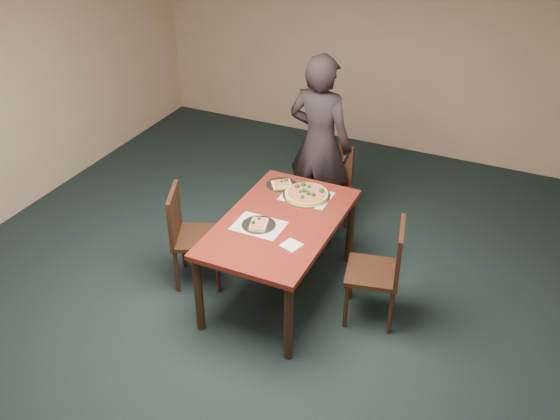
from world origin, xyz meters
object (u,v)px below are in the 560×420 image
at_px(chair_far, 327,183).
at_px(pizza_pan, 307,194).
at_px(chair_left, 189,231).
at_px(slice_plate_near, 259,224).
at_px(dining_table, 280,230).
at_px(chair_right, 383,267).
at_px(diner, 320,144).
at_px(slice_plate_far, 282,184).

relative_size(chair_far, pizza_pan, 2.18).
bearing_deg(chair_left, slice_plate_near, -111.78).
bearing_deg(chair_far, dining_table, -82.44).
height_order(chair_right, diner, diner).
xyz_separation_m(chair_right, slice_plate_near, (-1.00, -0.20, 0.25)).
distance_m(chair_far, diner, 0.40).
bearing_deg(chair_far, slice_plate_far, -102.88).
bearing_deg(chair_far, chair_left, -114.20).
bearing_deg(dining_table, pizza_pan, 84.01).
distance_m(chair_far, chair_left, 1.51).
relative_size(chair_far, chair_left, 1.00).
height_order(dining_table, pizza_pan, pizza_pan).
height_order(chair_left, slice_plate_near, chair_left).
bearing_deg(dining_table, chair_right, 3.26).
height_order(pizza_pan, slice_plate_far, pizza_pan).
relative_size(pizza_pan, slice_plate_near, 1.49).
xyz_separation_m(chair_left, slice_plate_far, (0.57, 0.69, 0.25)).
distance_m(dining_table, pizza_pan, 0.47).
distance_m(diner, slice_plate_near, 1.33).
xyz_separation_m(chair_far, diner, (-0.11, 0.05, 0.38)).
xyz_separation_m(chair_far, chair_left, (-0.78, -1.30, 0.00)).
relative_size(chair_far, chair_right, 1.00).
xyz_separation_m(dining_table, chair_far, (-0.01, 1.13, -0.14)).
height_order(dining_table, chair_left, chair_left).
bearing_deg(chair_right, dining_table, -99.07).
bearing_deg(slice_plate_far, chair_left, -129.18).
xyz_separation_m(chair_far, slice_plate_near, (-0.11, -1.28, 0.25)).
height_order(dining_table, slice_plate_far, slice_plate_far).
distance_m(chair_right, diner, 1.56).
height_order(chair_far, slice_plate_near, chair_far).
relative_size(dining_table, pizza_pan, 3.59).
distance_m(dining_table, diner, 1.21).
relative_size(chair_far, diner, 0.51).
height_order(dining_table, slice_plate_near, slice_plate_near).
bearing_deg(slice_plate_near, slice_plate_far, 98.94).
height_order(chair_right, slice_plate_near, chair_right).
height_order(chair_left, diner, diner).
distance_m(dining_table, chair_left, 0.82).
bearing_deg(slice_plate_far, diner, 80.99).
relative_size(dining_table, chair_right, 1.65).
distance_m(dining_table, chair_right, 0.89).
bearing_deg(slice_plate_far, slice_plate_near, -81.06).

